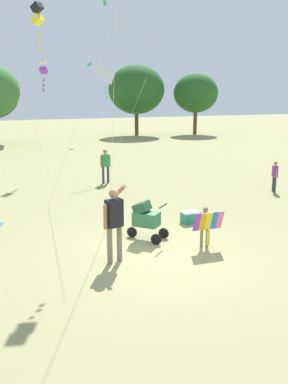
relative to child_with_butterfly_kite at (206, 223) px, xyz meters
The scene contains 11 objects.
ground_plane 1.41m from the child_with_butterfly_kite, behind, with size 120.00×120.00×0.00m, color #938E5B.
treeline_distant 26.71m from the child_with_butterfly_kite, 91.43° to the left, with size 36.46×7.88×6.54m.
child_with_butterfly_kite is the anchor object (origin of this frame).
person_adult_flyer 2.40m from the child_with_butterfly_kite, behind, with size 0.56×0.59×1.77m.
stroller 1.58m from the child_with_butterfly_kite, 133.64° to the left, with size 0.94×1.01×1.03m.
kite_orange_delta 11.32m from the child_with_butterfly_kite, 83.16° to the left, with size 1.79×2.15×5.23m.
kite_green_novelty 12.32m from the child_with_butterfly_kite, 96.98° to the left, with size 1.94×3.94×5.34m.
kite_blue_high 8.27m from the child_with_butterfly_kite, 115.65° to the left, with size 1.88×2.88×6.48m.
person_sitting_far 7.12m from the child_with_butterfly_kite, 34.93° to the left, with size 0.24×0.36×1.20m.
person_couple_left 8.41m from the child_with_butterfly_kite, 87.29° to the left, with size 0.47×0.22×1.46m.
cooler_box 2.09m from the child_with_butterfly_kite, 70.14° to the left, with size 0.45×0.33×0.35m.
Camera 1 is at (-4.17, -8.21, 3.65)m, focal length 38.73 mm.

